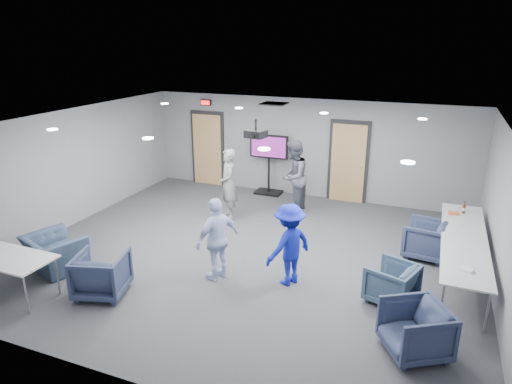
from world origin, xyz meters
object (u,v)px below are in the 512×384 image
at_px(chair_right_c, 415,330).
at_px(bottle_right, 464,209).
at_px(person_b, 293,177).
at_px(chair_front_a, 102,274).
at_px(person_d, 289,245).
at_px(projector, 256,134).
at_px(chair_right_a, 426,239).
at_px(chair_right_b, 392,283).
at_px(person_a, 228,184).
at_px(tv_stand, 269,161).
at_px(table_right_b, 466,263).
at_px(table_right_a, 463,222).
at_px(chair_front_b, 55,253).
at_px(table_front_left, 0,257).
at_px(person_c, 217,239).

distance_m(chair_right_c, bottle_right, 4.16).
distance_m(person_b, chair_front_a, 5.37).
bearing_deg(person_d, projector, -109.18).
bearing_deg(chair_right_a, chair_right_b, -4.45).
height_order(person_a, tv_stand, person_a).
distance_m(person_b, bottle_right, 3.96).
relative_size(person_d, table_right_b, 0.79).
bearing_deg(chair_right_c, table_right_a, 138.35).
bearing_deg(chair_right_c, bottle_right, 139.22).
distance_m(chair_right_b, tv_stand, 5.99).
xyz_separation_m(chair_right_b, table_right_a, (1.10, 2.40, 0.35)).
height_order(chair_right_c, chair_front_b, chair_right_c).
bearing_deg(chair_front_a, table_front_left, 3.82).
bearing_deg(table_front_left, person_d, 26.72).
bearing_deg(projector, person_b, 96.71).
bearing_deg(person_c, chair_right_b, 121.33).
bearing_deg(person_b, bottle_right, 84.37).
bearing_deg(chair_front_b, chair_right_c, -160.84).
bearing_deg(chair_front_b, table_right_a, -133.76).
relative_size(table_right_a, table_front_left, 0.98).
bearing_deg(person_d, person_b, -134.28).
xyz_separation_m(person_d, projector, (-1.17, 1.32, 1.65)).
bearing_deg(bottle_right, table_right_b, -90.32).
bearing_deg(projector, table_right_b, 0.00).
relative_size(table_front_left, projector, 4.49).
distance_m(person_c, chair_front_b, 3.18).
height_order(table_front_left, bottle_right, bottle_right).
xyz_separation_m(person_d, tv_stand, (-2.09, 4.57, 0.21)).
bearing_deg(person_a, table_right_a, 55.43).
bearing_deg(chair_right_b, table_right_a, 174.28).
bearing_deg(table_front_left, chair_right_b, 20.29).
relative_size(chair_right_c, table_right_a, 0.44).
height_order(table_right_a, tv_stand, tv_stand).
height_order(chair_right_b, tv_stand, tv_stand).
height_order(tv_stand, projector, projector).
relative_size(chair_right_c, table_right_b, 0.44).
relative_size(chair_front_b, table_right_a, 0.55).
distance_m(chair_front_b, tv_stand, 6.18).
relative_size(chair_front_b, bottle_right, 4.03).
xyz_separation_m(table_right_a, projector, (-4.05, -1.12, 1.72)).
height_order(person_d, bottle_right, person_d).
distance_m(person_d, chair_front_a, 3.28).
bearing_deg(chair_front_b, table_front_left, 100.67).
relative_size(chair_right_b, chair_front_a, 0.89).
height_order(chair_right_a, tv_stand, tv_stand).
xyz_separation_m(chair_front_b, table_front_left, (-0.16, -1.00, 0.35)).
xyz_separation_m(chair_right_b, chair_front_a, (-4.64, -1.62, 0.04)).
bearing_deg(person_d, chair_front_b, -45.43).
height_order(person_d, table_front_left, person_d).
xyz_separation_m(chair_right_b, chair_front_b, (-6.07, -1.22, -0.00)).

